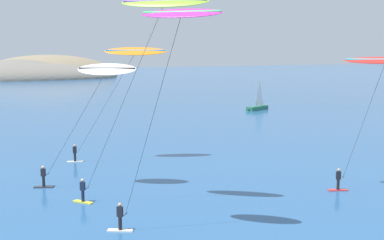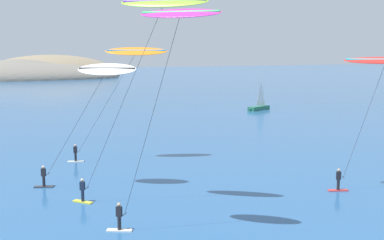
% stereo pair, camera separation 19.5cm
% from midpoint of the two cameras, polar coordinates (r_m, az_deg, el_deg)
% --- Properties ---
extents(headland_island, '(86.72, 44.50, 18.12)m').
position_cam_midpoint_polar(headland_island, '(199.52, -19.80, 4.67)').
color(headland_island, '#84755B').
rests_on(headland_island, ground).
extents(sailboat_near, '(5.82, 3.24, 5.70)m').
position_cam_midpoint_polar(sailboat_near, '(86.71, 7.87, 1.58)').
color(sailboat_near, '#23664C').
rests_on(sailboat_near, ground).
extents(kitesurfer_red, '(6.55, 3.63, 10.12)m').
position_cam_midpoint_polar(kitesurfer_red, '(37.77, 21.74, 5.48)').
color(kitesurfer_red, red).
rests_on(kitesurfer_red, ground).
extents(kitesurfer_magenta, '(5.86, 4.78, 12.80)m').
position_cam_midpoint_polar(kitesurfer_magenta, '(26.07, -1.97, 9.97)').
color(kitesurfer_magenta, silver).
rests_on(kitesurfer_magenta, ground).
extents(kitesurfer_lime, '(8.20, 6.22, 14.02)m').
position_cam_midpoint_polar(kitesurfer_lime, '(31.35, -4.04, 11.83)').
color(kitesurfer_lime, yellow).
rests_on(kitesurfer_lime, ground).
extents(kitesurfer_white, '(7.65, 4.64, 9.62)m').
position_cam_midpoint_polar(kitesurfer_white, '(36.35, -10.56, 4.80)').
color(kitesurfer_white, '#2D2D33').
rests_on(kitesurfer_white, ground).
extents(kitesurfer_orange, '(9.30, 3.91, 10.90)m').
position_cam_midpoint_polar(kitesurfer_orange, '(45.46, -7.03, 7.22)').
color(kitesurfer_orange, silver).
rests_on(kitesurfer_orange, ground).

